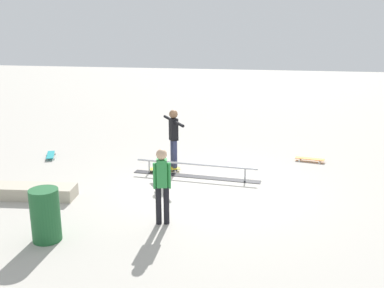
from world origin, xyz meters
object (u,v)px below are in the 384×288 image
Objects in this scene: trash_bin at (45,215)px; skate_ledge at (23,191)px; skater_main at (174,136)px; grind_rail at (196,171)px; loose_skateboard_teal at (51,155)px; loose_skateboard_orange at (310,159)px; bystander_green_shirt at (162,182)px; skateboard_main at (165,169)px.

skate_ledge is at bearing -48.61° from trash_bin.
skater_main is 1.70× the size of trash_bin.
skater_main is (0.67, -0.43, 0.79)m from grind_rail.
trash_bin reaches higher than loose_skateboard_teal.
trash_bin reaches higher than loose_skateboard_orange.
skate_ledge is 7.62m from loose_skateboard_orange.
bystander_green_shirt is at bearing 168.24° from skate_ledge.
loose_skateboard_teal is at bearing 48.77° from skater_main.
skateboard_main is at bearing -12.56° from grind_rail.
bystander_green_shirt is at bearing -155.21° from loose_skateboard_teal.
trash_bin is (-2.51, 4.72, 0.41)m from loose_skateboard_teal.
skater_main is 2.02× the size of loose_skateboard_teal.
grind_rail is 3.51m from loose_skateboard_orange.
grind_rail is 0.92m from skateboard_main.
bystander_green_shirt is (-0.75, 3.07, 0.78)m from skateboard_main.
skater_main is 3.28m from bystander_green_shirt.
bystander_green_shirt reaches higher than skate_ledge.
skateboard_main is 3.25m from bystander_green_shirt.
trash_bin is at bearing -121.58° from skateboard_main.
trash_bin reaches higher than grind_rail.
skate_ledge is 1.55× the size of bystander_green_shirt.
grind_rail is at bearing 42.76° from loose_skateboard_orange.
trash_bin is (1.98, 3.85, 0.33)m from grind_rail.
loose_skateboard_orange is (-6.48, -4.01, -0.07)m from skate_ledge.
grind_rail is at bearing -33.14° from skateboard_main.
skateboard_main is at bearing -105.01° from trash_bin.
loose_skateboard_orange is at bearing -142.88° from grind_rail.
bystander_green_shirt is 2.16m from trash_bin.
loose_skateboard_teal is at bearing -62.01° from trash_bin.
skater_main reaches higher than bystander_green_shirt.
trash_bin is at bearing 59.16° from loose_skateboard_orange.
skateboard_main is at bearing -90.79° from bystander_green_shirt.
grind_rail is 2.03× the size of skater_main.
skateboard_main is at bearing 93.44° from skater_main.
skate_ledge reaches higher than loose_skateboard_orange.
loose_skateboard_teal is 5.37m from trash_bin.
loose_skateboard_orange is at bearing 6.85° from skateboard_main.
loose_skateboard_teal is (4.50, -0.87, -0.08)m from grind_rail.
loose_skateboard_orange is at bearing -137.63° from bystander_green_shirt.
skater_main reaches higher than trash_bin.
loose_skateboard_teal is (7.44, 1.05, 0.00)m from loose_skateboard_orange.
skater_main is (-2.86, -2.52, 0.81)m from skate_ledge.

